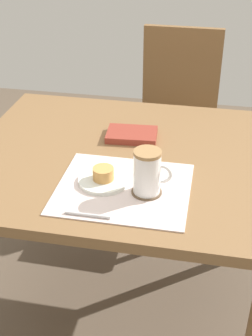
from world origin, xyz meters
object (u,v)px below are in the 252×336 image
object	(u,v)px
pastry	(103,174)
dining_table	(122,174)
wooden_chair	(177,119)
pastry_plate	(104,180)
small_book	(132,135)
coffee_mug	(148,172)

from	to	relation	value
pastry	dining_table	bearing A→B (deg)	84.44
wooden_chair	pastry_plate	distance (m)	1.01
wooden_chair	pastry	xyz separation A→B (m)	(-0.14, -0.98, 0.26)
pastry_plate	small_book	bearing A→B (deg)	84.53
pastry_plate	coffee_mug	distance (m)	0.16
dining_table	wooden_chair	distance (m)	0.81
wooden_chair	small_book	xyz separation A→B (m)	(-0.11, -0.66, 0.23)
pastry_plate	pastry	distance (m)	0.03
wooden_chair	pastry	bearing A→B (deg)	82.59
pastry_plate	small_book	world-z (taller)	small_book
wooden_chair	small_book	size ratio (longest dim) A/B	5.21
pastry_plate	small_book	xyz separation A→B (m)	(0.03, 0.31, 0.00)
dining_table	pastry_plate	xyz separation A→B (m)	(-0.02, -0.19, 0.09)
wooden_chair	pastry	size ratio (longest dim) A/B	14.45
wooden_chair	coffee_mug	xyz separation A→B (m)	(0.00, -1.01, 0.30)
dining_table	small_book	size ratio (longest dim) A/B	5.87
dining_table	pastry	bearing A→B (deg)	-95.56
coffee_mug	pastry	bearing A→B (deg)	167.84
pastry_plate	coffee_mug	bearing A→B (deg)	-12.16
pastry	coffee_mug	xyz separation A→B (m)	(0.14, -0.03, 0.04)
dining_table	wooden_chair	bearing A→B (deg)	81.35
dining_table	pastry_plate	world-z (taller)	pastry_plate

